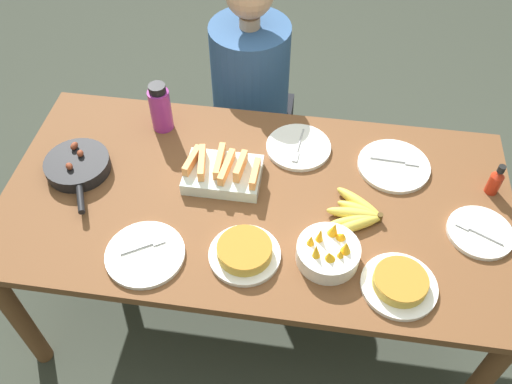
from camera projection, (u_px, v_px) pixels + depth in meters
ground_plane at (256, 298)px, 2.48m from camera, size 14.00×14.00×0.00m
dining_table at (256, 212)px, 2.00m from camera, size 1.82×0.92×0.72m
banana_bunch at (357, 214)px, 1.86m from camera, size 0.20×0.24×0.04m
melon_tray at (223, 172)px, 1.96m from camera, size 0.28×0.20×0.10m
skillet at (78, 166)px, 2.00m from camera, size 0.24×0.34×0.08m
frittata_plate_center at (400, 283)px, 1.68m from camera, size 0.24×0.24×0.05m
frittata_plate_side at (245, 252)px, 1.75m from camera, size 0.24×0.24×0.06m
empty_plate_near_front at (298, 147)px, 2.09m from camera, size 0.25×0.25×0.02m
empty_plate_far_left at (145, 254)px, 1.77m from camera, size 0.26×0.26×0.02m
empty_plate_far_right at (394, 166)px, 2.02m from camera, size 0.27×0.27×0.02m
empty_plate_mid_edge at (480, 232)px, 1.82m from camera, size 0.22×0.22×0.02m
fruit_bowl_mango at (328, 252)px, 1.74m from camera, size 0.21×0.21×0.12m
water_bottle at (160, 108)px, 2.10m from camera, size 0.08×0.08×0.21m
hot_sauce_bottle at (496, 181)px, 1.91m from camera, size 0.05×0.05×0.13m
person_figure at (251, 109)px, 2.61m from camera, size 0.39×0.39×1.18m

